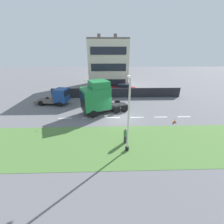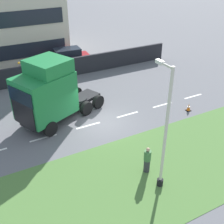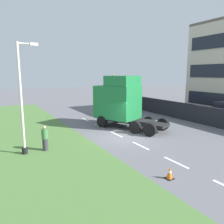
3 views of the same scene
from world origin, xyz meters
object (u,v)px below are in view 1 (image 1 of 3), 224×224
Objects in this scene: lamp_post at (128,120)px; traffic_cone_lead at (175,120)px; lorry_cab at (97,98)px; flatbed_truck at (59,96)px; pedestrian at (126,136)px; parked_car at (124,89)px.

lamp_post is 11.30× the size of traffic_cone_lead.
lorry_cab reaches higher than flatbed_truck.
lorry_cab reaches higher than pedestrian.
traffic_cone_lead is (-12.43, -5.17, -0.76)m from parked_car.
flatbed_truck is (3.80, 6.46, -0.92)m from lorry_cab.
lamp_post reaches higher than pedestrian.
flatbed_truck is 14.73m from pedestrian.
lorry_cab is at bearing 69.42° from flatbed_truck.
lamp_post is at bearing 128.46° from traffic_cone_lead.
parked_car is 3.02× the size of pedestrian.
pedestrian is at bearing 179.31° from lorry_cab.
lorry_cab reaches higher than traffic_cone_lead.
lorry_cab is 4.30× the size of pedestrian.
lorry_cab is 8.15m from pedestrian.
pedestrian is (-11.19, -9.55, -0.61)m from flatbed_truck.
lorry_cab is 1.05× the size of lamp_post.
lorry_cab is at bearing 22.68° from pedestrian.
parked_car is at bearing 22.58° from traffic_cone_lead.
lamp_post reaches higher than parked_car.
traffic_cone_lead is at bearing -153.36° from parked_car.
lamp_post is (-12.34, -9.56, 1.62)m from flatbed_truck.
parked_car is (9.17, -4.56, -1.26)m from lorry_cab.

